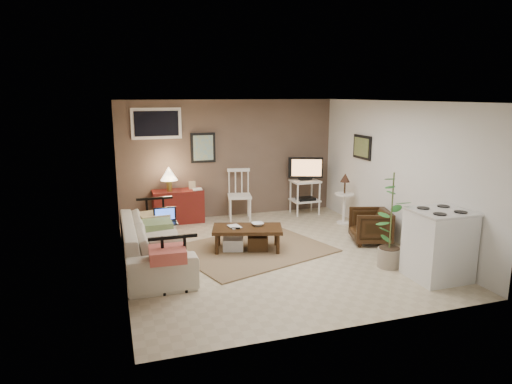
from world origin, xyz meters
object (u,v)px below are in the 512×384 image
object	(u,v)px
stove	(439,245)
tv_stand	(305,184)
red_console	(177,203)
armchair	(370,225)
coffee_table	(247,237)
side_table	(345,193)
potted_plant	(391,217)
sofa	(154,235)
spindle_chair	(239,196)

from	to	relation	value
stove	tv_stand	bearing A→B (deg)	94.70
red_console	armchair	world-z (taller)	red_console
coffee_table	red_console	xyz separation A→B (m)	(-0.82, 2.04, 0.16)
side_table	potted_plant	size ratio (longest dim) A/B	0.70
coffee_table	sofa	xyz separation A→B (m)	(-1.49, -0.16, 0.22)
tv_stand	side_table	xyz separation A→B (m)	(0.42, -0.93, -0.02)
armchair	potted_plant	world-z (taller)	potted_plant
side_table	stove	world-z (taller)	side_table
sofa	stove	bearing A→B (deg)	-115.34
coffee_table	sofa	distance (m)	1.51
coffee_table	stove	distance (m)	2.89
coffee_table	sofa	size ratio (longest dim) A/B	0.53
tv_stand	side_table	world-z (taller)	tv_stand
stove	sofa	bearing A→B (deg)	154.66
armchair	red_console	bearing A→B (deg)	-110.67
spindle_chair	armchair	xyz separation A→B (m)	(1.71, -2.16, -0.16)
coffee_table	tv_stand	xyz separation A→B (m)	(1.87, 1.89, 0.41)
spindle_chair	potted_plant	size ratio (longest dim) A/B	0.71
red_console	spindle_chair	world-z (taller)	red_console
sofa	spindle_chair	size ratio (longest dim) A/B	2.28
spindle_chair	side_table	distance (m)	2.10
side_table	armchair	size ratio (longest dim) A/B	1.56
tv_stand	potted_plant	size ratio (longest dim) A/B	0.84
potted_plant	sofa	bearing A→B (deg)	160.34
sofa	red_console	bearing A→B (deg)	-16.88
spindle_chair	armchair	bearing A→B (deg)	-51.63
red_console	sofa	bearing A→B (deg)	-106.88
side_table	stove	distance (m)	2.86
coffee_table	side_table	distance (m)	2.51
coffee_table	tv_stand	bearing A→B (deg)	45.39
red_console	potted_plant	size ratio (longest dim) A/B	0.79
tv_stand	potted_plant	bearing A→B (deg)	-91.41
coffee_table	stove	bearing A→B (deg)	-40.98
coffee_table	spindle_chair	world-z (taller)	spindle_chair
coffee_table	spindle_chair	xyz separation A→B (m)	(0.42, 1.91, 0.24)
potted_plant	side_table	bearing A→B (deg)	77.64
armchair	potted_plant	size ratio (longest dim) A/B	0.45
coffee_table	side_table	world-z (taller)	side_table
red_console	tv_stand	xyz separation A→B (m)	(2.69, -0.15, 0.25)
coffee_table	armchair	distance (m)	2.15
red_console	stove	bearing A→B (deg)	-52.70
sofa	side_table	bearing A→B (deg)	-73.53
red_console	side_table	distance (m)	3.30
tv_stand	stove	distance (m)	3.80
sofa	tv_stand	xyz separation A→B (m)	(3.35, 2.05, 0.19)
side_table	potted_plant	xyz separation A→B (m)	(-0.50, -2.28, 0.14)
armchair	tv_stand	bearing A→B (deg)	-155.71
red_console	side_table	xyz separation A→B (m)	(3.11, -1.08, 0.23)
sofa	stove	size ratio (longest dim) A/B	2.36
side_table	red_console	bearing A→B (deg)	160.77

